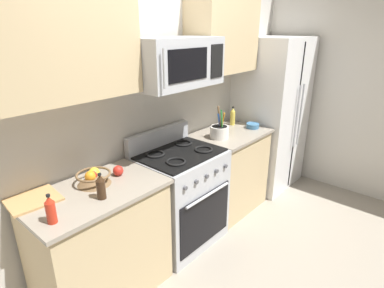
{
  "coord_description": "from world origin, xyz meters",
  "views": [
    {
      "loc": [
        -1.89,
        -1.17,
        1.99
      ],
      "look_at": [
        0.03,
        0.49,
        1.03
      ],
      "focal_mm": 29.31,
      "sensor_mm": 36.0,
      "label": 1
    }
  ],
  "objects_px": {
    "refrigerator": "(270,115)",
    "bottle_hot_sauce": "(51,210)",
    "bottle_soy": "(101,187)",
    "cutting_board": "(33,200)",
    "bottle_oil": "(233,117)",
    "apple_loose": "(118,171)",
    "range_oven": "(180,197)",
    "prep_bowl": "(253,126)",
    "fruit_basket": "(94,178)",
    "microwave": "(176,62)",
    "utensil_crock": "(219,131)"
  },
  "relations": [
    {
      "from": "refrigerator",
      "to": "bottle_hot_sauce",
      "type": "bearing_deg",
      "value": -177.36
    },
    {
      "from": "bottle_soy",
      "to": "bottle_hot_sauce",
      "type": "relative_size",
      "value": 0.99
    },
    {
      "from": "cutting_board",
      "to": "bottle_oil",
      "type": "relative_size",
      "value": 1.45
    },
    {
      "from": "apple_loose",
      "to": "bottle_oil",
      "type": "distance_m",
      "value": 1.68
    },
    {
      "from": "range_oven",
      "to": "bottle_soy",
      "type": "bearing_deg",
      "value": -171.57
    },
    {
      "from": "cutting_board",
      "to": "prep_bowl",
      "type": "xyz_separation_m",
      "value": [
        2.32,
        -0.28,
        0.02
      ]
    },
    {
      "from": "fruit_basket",
      "to": "microwave",
      "type": "bearing_deg",
      "value": -4.06
    },
    {
      "from": "bottle_soy",
      "to": "range_oven",
      "type": "bearing_deg",
      "value": 8.43
    },
    {
      "from": "refrigerator",
      "to": "fruit_basket",
      "type": "xyz_separation_m",
      "value": [
        -2.49,
        0.1,
        0.03
      ]
    },
    {
      "from": "range_oven",
      "to": "cutting_board",
      "type": "distance_m",
      "value": 1.31
    },
    {
      "from": "cutting_board",
      "to": "bottle_soy",
      "type": "relative_size",
      "value": 1.7
    },
    {
      "from": "apple_loose",
      "to": "microwave",
      "type": "bearing_deg",
      "value": -3.59
    },
    {
      "from": "range_oven",
      "to": "refrigerator",
      "type": "bearing_deg",
      "value": -0.59
    },
    {
      "from": "apple_loose",
      "to": "bottle_hot_sauce",
      "type": "xyz_separation_m",
      "value": [
        -0.63,
        -0.22,
        0.04
      ]
    },
    {
      "from": "bottle_hot_sauce",
      "to": "prep_bowl",
      "type": "height_order",
      "value": "bottle_hot_sauce"
    },
    {
      "from": "fruit_basket",
      "to": "bottle_soy",
      "type": "height_order",
      "value": "bottle_soy"
    },
    {
      "from": "microwave",
      "to": "bottle_soy",
      "type": "xyz_separation_m",
      "value": [
        -0.9,
        -0.16,
        -0.72
      ]
    },
    {
      "from": "utensil_crock",
      "to": "range_oven",
      "type": "bearing_deg",
      "value": 178.98
    },
    {
      "from": "utensil_crock",
      "to": "bottle_soy",
      "type": "distance_m",
      "value": 1.49
    },
    {
      "from": "fruit_basket",
      "to": "apple_loose",
      "type": "relative_size",
      "value": 3.11
    },
    {
      "from": "bottle_oil",
      "to": "utensil_crock",
      "type": "bearing_deg",
      "value": -161.36
    },
    {
      "from": "utensil_crock",
      "to": "apple_loose",
      "type": "height_order",
      "value": "utensil_crock"
    },
    {
      "from": "apple_loose",
      "to": "prep_bowl",
      "type": "xyz_separation_m",
      "value": [
        1.72,
        -0.16,
        -0.01
      ]
    },
    {
      "from": "refrigerator",
      "to": "bottle_oil",
      "type": "height_order",
      "value": "refrigerator"
    },
    {
      "from": "microwave",
      "to": "fruit_basket",
      "type": "distance_m",
      "value": 1.12
    },
    {
      "from": "cutting_board",
      "to": "prep_bowl",
      "type": "height_order",
      "value": "prep_bowl"
    },
    {
      "from": "apple_loose",
      "to": "range_oven",
      "type": "bearing_deg",
      "value": -5.99
    },
    {
      "from": "apple_loose",
      "to": "bottle_oil",
      "type": "height_order",
      "value": "bottle_oil"
    },
    {
      "from": "bottle_oil",
      "to": "bottle_hot_sauce",
      "type": "relative_size",
      "value": 1.15
    },
    {
      "from": "apple_loose",
      "to": "bottle_hot_sauce",
      "type": "distance_m",
      "value": 0.67
    },
    {
      "from": "utensil_crock",
      "to": "bottle_oil",
      "type": "height_order",
      "value": "utensil_crock"
    },
    {
      "from": "prep_bowl",
      "to": "apple_loose",
      "type": "bearing_deg",
      "value": 174.67
    },
    {
      "from": "range_oven",
      "to": "cutting_board",
      "type": "bearing_deg",
      "value": 171.46
    },
    {
      "from": "apple_loose",
      "to": "prep_bowl",
      "type": "height_order",
      "value": "apple_loose"
    },
    {
      "from": "utensil_crock",
      "to": "microwave",
      "type": "bearing_deg",
      "value": 176.42
    },
    {
      "from": "bottle_soy",
      "to": "cutting_board",
      "type": "bearing_deg",
      "value": 135.06
    },
    {
      "from": "bottle_oil",
      "to": "bottle_hot_sauce",
      "type": "xyz_separation_m",
      "value": [
        -2.3,
        -0.3,
        -0.01
      ]
    },
    {
      "from": "bottle_oil",
      "to": "prep_bowl",
      "type": "xyz_separation_m",
      "value": [
        0.04,
        -0.24,
        -0.07
      ]
    },
    {
      "from": "utensil_crock",
      "to": "bottle_hot_sauce",
      "type": "xyz_separation_m",
      "value": [
        -1.83,
        -0.14,
        0.01
      ]
    },
    {
      "from": "fruit_basket",
      "to": "cutting_board",
      "type": "bearing_deg",
      "value": 166.05
    },
    {
      "from": "bottle_soy",
      "to": "bottle_hot_sauce",
      "type": "bearing_deg",
      "value": -177.05
    },
    {
      "from": "refrigerator",
      "to": "microwave",
      "type": "height_order",
      "value": "microwave"
    },
    {
      "from": "refrigerator",
      "to": "prep_bowl",
      "type": "relative_size",
      "value": 12.83
    },
    {
      "from": "fruit_basket",
      "to": "bottle_oil",
      "type": "xyz_separation_m",
      "value": [
        1.88,
        0.06,
        0.05
      ]
    },
    {
      "from": "range_oven",
      "to": "utensil_crock",
      "type": "distance_m",
      "value": 0.77
    },
    {
      "from": "range_oven",
      "to": "prep_bowl",
      "type": "distance_m",
      "value": 1.2
    },
    {
      "from": "microwave",
      "to": "apple_loose",
      "type": "xyz_separation_m",
      "value": [
        -0.62,
        0.04,
        -0.76
      ]
    },
    {
      "from": "cutting_board",
      "to": "prep_bowl",
      "type": "relative_size",
      "value": 2.15
    },
    {
      "from": "refrigerator",
      "to": "prep_bowl",
      "type": "xyz_separation_m",
      "value": [
        -0.57,
        -0.08,
        0.0
      ]
    },
    {
      "from": "apple_loose",
      "to": "cutting_board",
      "type": "bearing_deg",
      "value": 168.85
    }
  ]
}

